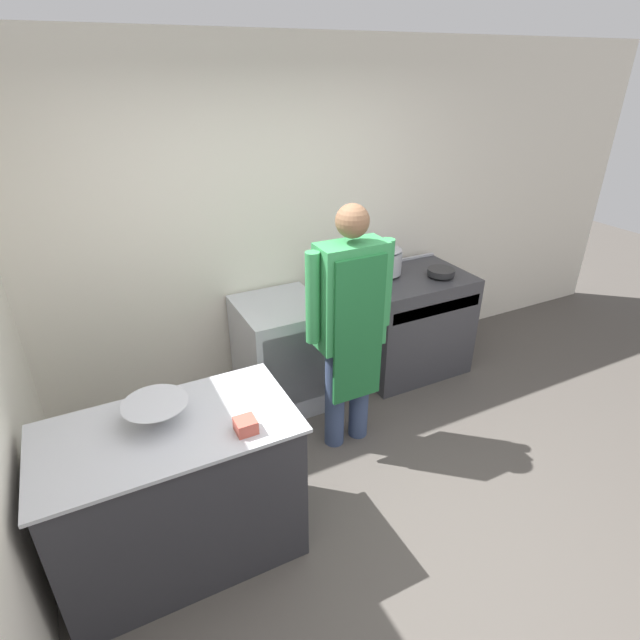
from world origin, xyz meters
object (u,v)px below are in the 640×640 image
Objects in this scene: stove at (409,323)px; stock_pot at (385,260)px; fridge_unit at (282,354)px; person_cook at (350,319)px; saute_pan at (441,272)px; plastic_tub at (246,426)px; mixing_bowl at (157,412)px.

stock_pot is (-0.21, 0.12, 0.58)m from stove.
stove is at bearing -2.08° from fridge_unit.
stock_pot is (0.77, 0.75, 0.03)m from person_cook.
stock_pot is at bearing 148.24° from saute_pan.
person_cook is at bearing -147.44° from stove.
mixing_bowl is at bearing 143.81° from plastic_tub.
mixing_bowl is at bearing -151.64° from stock_pot.
saute_pan is at bearing -31.76° from stock_pot.
person_cook is 5.44× the size of mixing_bowl.
person_cook is 1.07m from stock_pot.
stove is at bearing 146.91° from saute_pan.
person_cook is at bearing -71.31° from fridge_unit.
fridge_unit is 8.65× the size of plastic_tub.
plastic_tub is (0.37, -0.27, -0.02)m from mixing_bowl.
fridge_unit is 0.90m from person_cook.
saute_pan is (0.40, -0.25, -0.09)m from stock_pot.
stove is 0.54m from saute_pan.
fridge_unit is 0.49× the size of person_cook.
person_cook is 17.51× the size of plastic_tub.
person_cook reaches higher than saute_pan.
person_cook reaches higher than plastic_tub.
fridge_unit is 1.58m from plastic_tub.
stove is 2.90× the size of mixing_bowl.
mixing_bowl is at bearing -160.52° from saute_pan.
stove is at bearing -30.54° from stock_pot.
person_cook is 7.76× the size of saute_pan.
person_cook is at bearing 34.16° from plastic_tub.
mixing_bowl is 1.43× the size of saute_pan.
fridge_unit is at bearing -175.35° from stock_pot.
mixing_bowl is 3.22× the size of plastic_tub.
mixing_bowl is (-1.32, -0.38, -0.04)m from person_cook.
stove is 0.63m from stock_pot.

